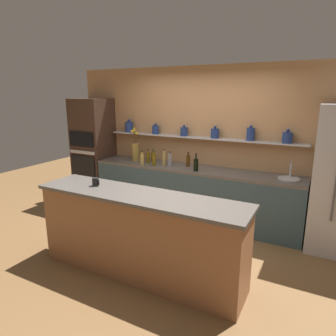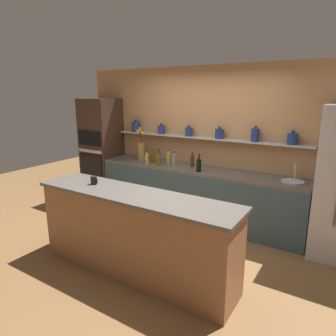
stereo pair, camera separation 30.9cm
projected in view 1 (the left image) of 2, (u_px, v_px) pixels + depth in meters
name	position (u px, v px, depth m)	size (l,w,h in m)	color
ground_plane	(163.00, 252.00, 4.16)	(12.00, 12.00, 0.00)	brown
back_wall_unit	(206.00, 143.00, 5.22)	(5.20, 0.28, 2.60)	tan
back_counter_unit	(192.00, 194.00, 5.16)	(3.60, 0.62, 0.92)	#334C56
island_counter	(139.00, 235.00, 3.55)	(2.60, 0.61, 1.02)	#99603D
oven_tower	(94.00, 151.00, 6.00)	(0.68, 0.64, 2.05)	#3D281E
flower_vase	(135.00, 150.00, 5.56)	(0.16, 0.17, 0.62)	olive
sink_fixture	(289.00, 178.00, 4.36)	(0.31, 0.31, 0.25)	#B7B7BC
bottle_spirit_0	(188.00, 160.00, 5.14)	(0.06, 0.06, 0.25)	#4C2D0C
bottle_wine_1	(196.00, 165.00, 4.83)	(0.08, 0.08, 0.29)	black
bottle_spirit_2	(170.00, 160.00, 5.17)	(0.06, 0.06, 0.25)	gray
bottle_oil_3	(153.00, 156.00, 5.54)	(0.07, 0.07, 0.23)	brown
bottle_oil_4	(154.00, 160.00, 5.18)	(0.06, 0.06, 0.26)	brown
bottle_spirit_5	(142.00, 159.00, 5.27)	(0.07, 0.07, 0.24)	tan
bottle_oil_6	(148.00, 157.00, 5.43)	(0.06, 0.06, 0.24)	brown
bottle_spirit_7	(164.00, 158.00, 5.22)	(0.06, 0.06, 0.28)	tan
coffee_mug	(95.00, 182.00, 3.72)	(0.10, 0.08, 0.10)	black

